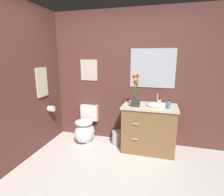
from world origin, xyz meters
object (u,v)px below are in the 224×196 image
object	(u,v)px
trash_bin	(117,138)
hanging_towel	(42,82)
toilet	(86,129)
wall_mirror	(153,68)
soap_bottle	(159,103)
flower_vase	(136,96)
lotion_bottle	(169,105)
vanity_cabinet	(149,127)
wall_poster	(89,70)
toilet_paper_roll	(51,109)

from	to	relation	value
trash_bin	hanging_towel	distance (m)	1.72
toilet	wall_mirror	size ratio (longest dim) A/B	0.86
soap_bottle	hanging_towel	distance (m)	2.09
flower_vase	lotion_bottle	xyz separation A→B (m)	(0.54, -0.01, -0.12)
soap_bottle	wall_mirror	xyz separation A→B (m)	(-0.15, 0.33, 0.55)
vanity_cabinet	wall_poster	world-z (taller)	wall_poster
hanging_towel	wall_mirror	bearing A→B (deg)	17.49
soap_bottle	lotion_bottle	bearing A→B (deg)	-22.51
toilet	soap_bottle	distance (m)	1.53
toilet_paper_roll	vanity_cabinet	bearing A→B (deg)	5.26
lotion_bottle	wall_poster	distance (m)	1.66
soap_bottle	toilet_paper_roll	xyz separation A→B (m)	(-2.00, -0.13, -0.22)
toilet	wall_poster	distance (m)	1.18
flower_vase	lotion_bottle	world-z (taller)	flower_vase
soap_bottle	vanity_cabinet	bearing A→B (deg)	166.53
flower_vase	toilet_paper_roll	bearing A→B (deg)	-177.28
vanity_cabinet	flower_vase	distance (m)	0.64
flower_vase	wall_poster	xyz separation A→B (m)	(-0.99, 0.39, 0.38)
flower_vase	soap_bottle	xyz separation A→B (m)	(0.39, 0.06, -0.12)
soap_bottle	hanging_towel	bearing A→B (deg)	-172.56
toilet	wall_poster	bearing A→B (deg)	90.00
lotion_bottle	toilet	bearing A→B (deg)	175.34
flower_vase	hanging_towel	distance (m)	1.68
lotion_bottle	flower_vase	bearing A→B (deg)	179.47
lotion_bottle	toilet_paper_roll	distance (m)	2.16
hanging_towel	toilet_paper_roll	distance (m)	0.55
trash_bin	toilet_paper_roll	distance (m)	1.38
wall_mirror	trash_bin	bearing A→B (deg)	-157.25
toilet	hanging_towel	distance (m)	1.22
soap_bottle	wall_mirror	world-z (taller)	wall_mirror
vanity_cabinet	trash_bin	size ratio (longest dim) A/B	3.72
flower_vase	toilet_paper_roll	xyz separation A→B (m)	(-1.60, -0.08, -0.34)
vanity_cabinet	wall_mirror	world-z (taller)	wall_mirror
trash_bin	wall_poster	bearing A→B (deg)	158.50
toilet	lotion_bottle	xyz separation A→B (m)	(1.54, -0.13, 0.66)
wall_poster	trash_bin	bearing A→B (deg)	-21.50
soap_bottle	trash_bin	xyz separation A→B (m)	(-0.75, 0.08, -0.76)
toilet	wall_mirror	xyz separation A→B (m)	(1.23, 0.27, 1.21)
wall_poster	hanging_towel	distance (m)	0.91
trash_bin	toilet	bearing A→B (deg)	-178.43
trash_bin	wall_poster	distance (m)	1.43
lotion_bottle	wall_poster	bearing A→B (deg)	165.66
wall_poster	toilet_paper_roll	xyz separation A→B (m)	(-0.61, -0.46, -0.71)
trash_bin	wall_mirror	distance (m)	1.46
toilet	toilet_paper_roll	distance (m)	0.78
hanging_towel	lotion_bottle	bearing A→B (deg)	5.32
flower_vase	wall_poster	size ratio (longest dim) A/B	1.34
trash_bin	hanging_towel	size ratio (longest dim) A/B	0.52
soap_bottle	lotion_bottle	world-z (taller)	soap_bottle
soap_bottle	hanging_towel	xyz separation A→B (m)	(-2.05, -0.27, 0.31)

